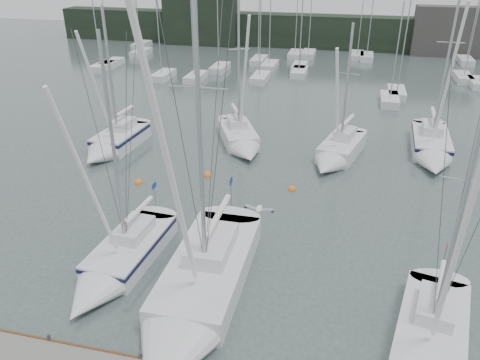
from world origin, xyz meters
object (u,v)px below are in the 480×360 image
Objects in this scene: sailboat_mid_d at (432,149)px; sailboat_near_center at (192,306)px; sailboat_mid_b at (241,141)px; buoy_c at (139,183)px; sailboat_near_right at (427,360)px; sailboat_mid_c at (336,154)px; sailboat_mid_a at (112,144)px; sailboat_near_left at (115,266)px; buoy_b at (292,190)px; buoy_a at (208,176)px.

sailboat_near_center is at bearing -117.74° from sailboat_mid_d.
sailboat_mid_b is 9.53m from buoy_c.
sailboat_mid_c is (-4.47, 19.10, 0.09)m from sailboat_near_right.
sailboat_mid_a is at bearing 154.14° from sailboat_near_right.
sailboat_near_center reaches higher than sailboat_near_left.
sailboat_near_left is 13.30m from buoy_b.
sailboat_near_left is at bearing -71.65° from buoy_c.
sailboat_mid_a reaches higher than buoy_a.
sailboat_mid_d is (14.75, 1.69, 0.06)m from sailboat_mid_b.
sailboat_mid_a is at bearing -158.29° from sailboat_mid_c.
sailboat_mid_a is (-12.14, 16.23, 0.04)m from sailboat_near_center.
sailboat_near_right is at bearing -3.95° from sailboat_near_center.
sailboat_mid_c is (9.89, 16.52, 0.05)m from sailboat_near_left.
sailboat_mid_d is at bearing 24.53° from buoy_a.
sailboat_mid_a is 0.83× the size of sailboat_mid_d.
buoy_b is (6.16, -0.72, 0.00)m from buoy_a.
sailboat_near_right is 21.82m from sailboat_mid_d.
sailboat_near_right is (9.70, -0.63, -0.11)m from sailboat_near_center.
sailboat_mid_b reaches higher than sailboat_mid_c.
sailboat_mid_d is 22.36m from buoy_c.
sailboat_mid_b reaches higher than buoy_b.
sailboat_mid_b is 5.71m from buoy_a.
sailboat_near_center is 1.55× the size of sailboat_mid_c.
sailboat_near_center reaches higher than sailboat_mid_b.
sailboat_mid_b is (-12.05, 19.96, 0.08)m from sailboat_near_right.
buoy_b is at bearing -76.27° from sailboat_mid_b.
buoy_a is at bearing -12.05° from sailboat_mid_a.
buoy_c is (-4.34, -2.20, 0.00)m from buoy_a.
sailboat_near_right is 1.09× the size of sailboat_mid_a.
sailboat_near_left is 1.06× the size of sailboat_mid_a.
sailboat_near_left is 11.89m from buoy_a.
sailboat_near_center is 29.67× the size of buoy_c.
sailboat_mid_a is 19.05× the size of buoy_a.
sailboat_mid_a is 1.10× the size of sailboat_mid_c.
sailboat_near_right is 0.90× the size of sailboat_mid_d.
sailboat_near_left is at bearing -128.99° from sailboat_mid_d.
buoy_a is at bearing -137.37° from sailboat_mid_c.
sailboat_mid_d is 25.25× the size of buoy_c.
buoy_a is (8.64, -2.46, -0.65)m from sailboat_mid_a.
buoy_b is at bearing -8.28° from sailboat_mid_a.
sailboat_near_right is 21.37m from buoy_c.
sailboat_mid_b is at bearing 128.50° from buoy_b.
sailboat_mid_a is (-7.49, 14.28, 0.11)m from sailboat_near_left.
buoy_b is (7.31, 11.10, -0.53)m from sailboat_near_left.
buoy_c is (-17.55, 12.19, -0.50)m from sailboat_near_right.
sailboat_near_center is 26.94× the size of buoy_a.
sailboat_near_right is 22.78× the size of buoy_c.
sailboat_near_center is 13.99m from buoy_c.
sailboat_near_center reaches higher than sailboat_mid_d.
sailboat_near_left is 5.04m from sailboat_near_center.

